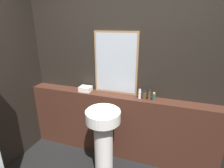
{
  "coord_description": "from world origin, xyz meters",
  "views": [
    {
      "loc": [
        0.67,
        -0.75,
        1.95
      ],
      "look_at": [
        -0.05,
        1.32,
        1.18
      ],
      "focal_mm": 28.0,
      "sensor_mm": 36.0,
      "label": 1
    }
  ],
  "objects": [
    {
      "name": "vanity_counter",
      "position": [
        0.0,
        1.43,
        0.49
      ],
      "size": [
        2.78,
        0.22,
        0.99
      ],
      "color": "#422319",
      "rests_on": "ground_plane"
    },
    {
      "name": "shampoo_bottle",
      "position": [
        0.31,
        1.43,
        1.05
      ],
      "size": [
        0.04,
        0.04,
        0.13
      ],
      "color": "white",
      "rests_on": "vanity_counter"
    },
    {
      "name": "body_wash_bottle",
      "position": [
        0.5,
        1.43,
        1.04
      ],
      "size": [
        0.04,
        0.04,
        0.11
      ],
      "color": "#2D4C3D",
      "rests_on": "vanity_counter"
    },
    {
      "name": "lotion_bottle",
      "position": [
        0.44,
        1.43,
        1.05
      ],
      "size": [
        0.04,
        0.04,
        0.14
      ],
      "color": "#4C3823",
      "rests_on": "vanity_counter"
    },
    {
      "name": "mirror",
      "position": [
        -0.06,
        1.52,
        1.42
      ],
      "size": [
        0.62,
        0.03,
        0.87
      ],
      "color": "#937047",
      "rests_on": "vanity_counter"
    },
    {
      "name": "towel_stack",
      "position": [
        -0.5,
        1.43,
        1.02
      ],
      "size": [
        0.17,
        0.14,
        0.07
      ],
      "color": "silver",
      "rests_on": "vanity_counter"
    },
    {
      "name": "pedestal_sink",
      "position": [
        -0.05,
        0.99,
        0.59
      ],
      "size": [
        0.43,
        0.43,
        0.96
      ],
      "color": "white",
      "rests_on": "ground_plane"
    },
    {
      "name": "wall_back",
      "position": [
        0.0,
        1.57,
        1.25
      ],
      "size": [
        8.0,
        0.06,
        2.5
      ],
      "color": "black",
      "rests_on": "ground_plane"
    },
    {
      "name": "conditioner_bottle",
      "position": [
        0.37,
        1.43,
        1.04
      ],
      "size": [
        0.05,
        0.05,
        0.12
      ],
      "color": "#4C3823",
      "rests_on": "vanity_counter"
    }
  ]
}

